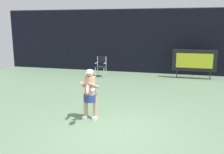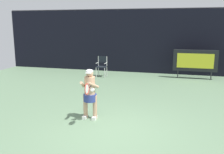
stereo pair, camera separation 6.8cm
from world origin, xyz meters
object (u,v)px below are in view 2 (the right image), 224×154
(water_bottle, at_px, (90,75))
(tennis_racket, at_px, (87,89))
(scoreboard, at_px, (195,61))
(umpire_chair, at_px, (102,65))
(tennis_player, at_px, (90,92))

(water_bottle, relative_size, tennis_racket, 0.44)
(scoreboard, height_order, water_bottle, scoreboard)
(umpire_chair, distance_m, tennis_racket, 6.86)
(scoreboard, xyz_separation_m, umpire_chair, (-4.82, -0.67, -0.33))
(scoreboard, bearing_deg, umpire_chair, -172.10)
(tennis_player, bearing_deg, scoreboard, 64.02)
(umpire_chair, bearing_deg, water_bottle, -140.65)
(umpire_chair, bearing_deg, tennis_player, -75.85)
(scoreboard, distance_m, water_bottle, 5.52)
(umpire_chair, xyz_separation_m, tennis_racket, (1.67, -6.64, 0.45))
(tennis_player, xyz_separation_m, tennis_racket, (0.14, -0.57, 0.25))
(umpire_chair, relative_size, tennis_racket, 1.79)
(umpire_chair, height_order, tennis_player, tennis_player)
(water_bottle, height_order, tennis_racket, tennis_racket)
(water_bottle, distance_m, tennis_racket, 6.66)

